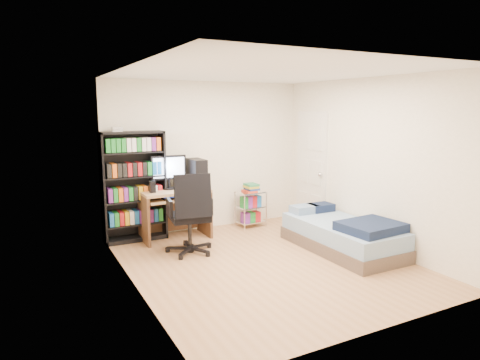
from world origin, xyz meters
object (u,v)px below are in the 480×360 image
media_shelf (134,185)px  office_chair (191,228)px  computer_desk (180,193)px  bed (343,235)px

media_shelf → office_chair: 1.23m
office_chair → computer_desk: bearing=88.3°
media_shelf → computer_desk: bearing=-12.4°
bed → media_shelf: bearing=143.6°
media_shelf → bed: bearing=-36.4°
computer_desk → media_shelf: bearing=167.6°
media_shelf → computer_desk: size_ratio=1.34×
bed → office_chair: bearing=155.9°
computer_desk → office_chair: bearing=-100.0°
computer_desk → office_chair: 0.91m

